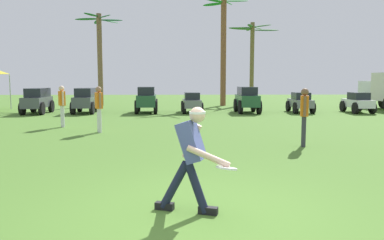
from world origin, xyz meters
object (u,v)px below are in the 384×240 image
parked_car_slot_a (37,100)px  parked_car_slot_d (192,102)px  frisbee_thrower (191,154)px  frisbee_in_flight (226,168)px  parked_car_slot_c (147,99)px  palm_tree_right_of_centre (252,53)px  teammate_deep (62,102)px  parked_car_slot_b (85,100)px  parked_car_slot_g (358,102)px  palm_tree_far_left (100,51)px  parked_car_slot_e (247,99)px  teammate_midfield (99,105)px  parked_car_slot_f (300,102)px  palm_tree_left_of_centre (223,45)px  teammate_near_sideline (304,112)px

parked_car_slot_a → parked_car_slot_d: 8.20m
frisbee_thrower → frisbee_in_flight: bearing=-39.1°
parked_car_slot_c → palm_tree_right_of_centre: size_ratio=0.40×
teammate_deep → parked_car_slot_b: 6.10m
frisbee_in_flight → parked_car_slot_g: parked_car_slot_g is taller
palm_tree_far_left → parked_car_slot_g: bearing=-22.2°
frisbee_thrower → parked_car_slot_c: bearing=97.5°
parked_car_slot_a → parked_car_slot_c: (5.74, 0.34, 0.02)m
parked_car_slot_b → parked_car_slot_g: (14.73, -0.22, -0.16)m
teammate_deep → parked_car_slot_e: teammate_deep is taller
palm_tree_right_of_centre → frisbee_thrower: bearing=-102.5°
parked_car_slot_c → parked_car_slot_e: (5.45, -0.17, 0.00)m
frisbee_thrower → parked_car_slot_e: frisbee_thrower is taller
teammate_deep → frisbee_thrower: bearing=-63.5°
parked_car_slot_a → palm_tree_far_left: bearing=71.8°
teammate_deep → parked_car_slot_g: 15.22m
parked_car_slot_a → parked_car_slot_c: bearing=3.4°
teammate_midfield → palm_tree_right_of_centre: bearing=62.5°
parked_car_slot_f → palm_tree_right_of_centre: bearing=98.6°
palm_tree_left_of_centre → parked_car_slot_b: bearing=-145.3°
teammate_near_sideline → parked_car_slot_c: teammate_near_sideline is taller
parked_car_slot_c → palm_tree_left_of_centre: bearing=48.9°
parked_car_slot_g → parked_car_slot_e: bearing=178.5°
teammate_near_sideline → parked_car_slot_b: 13.38m
parked_car_slot_f → parked_car_slot_d: bearing=179.5°
parked_car_slot_b → parked_car_slot_e: size_ratio=1.04×
palm_tree_far_left → palm_tree_left_of_centre: (8.46, -0.41, 0.40)m
parked_car_slot_g → parked_car_slot_b: bearing=179.1°
parked_car_slot_e → palm_tree_right_of_centre: bearing=77.8°
parked_car_slot_e → frisbee_thrower: bearing=-102.6°
parked_car_slot_e → parked_car_slot_f: parked_car_slot_e is taller
frisbee_thrower → parked_car_slot_a: bearing=117.2°
teammate_near_sideline → parked_car_slot_d: 10.77m
teammate_near_sideline → teammate_deep: 8.90m
parked_car_slot_f → palm_tree_far_left: 13.85m
parked_car_slot_a → parked_car_slot_b: same height
teammate_near_sideline → parked_car_slot_e: size_ratio=0.66×
parked_car_slot_c → parked_car_slot_f: size_ratio=1.07×
parked_car_slot_g → teammate_near_sideline: bearing=-121.7°
palm_tree_far_left → teammate_midfield: bearing=-78.3°
palm_tree_far_left → palm_tree_left_of_centre: bearing=-2.8°
palm_tree_left_of_centre → parked_car_slot_d: bearing=-112.7°
parked_car_slot_e → palm_tree_right_of_centre: palm_tree_right_of_centre is taller
palm_tree_left_of_centre → palm_tree_right_of_centre: bearing=44.5°
teammate_deep → parked_car_slot_d: teammate_deep is taller
palm_tree_far_left → parked_car_slot_a: bearing=-108.2°
frisbee_in_flight → parked_car_slot_f: bearing=69.3°
teammate_midfield → palm_tree_far_left: bearing=101.7°
parked_car_slot_g → palm_tree_far_left: 16.68m
parked_car_slot_a → palm_tree_right_of_centre: bearing=32.3°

